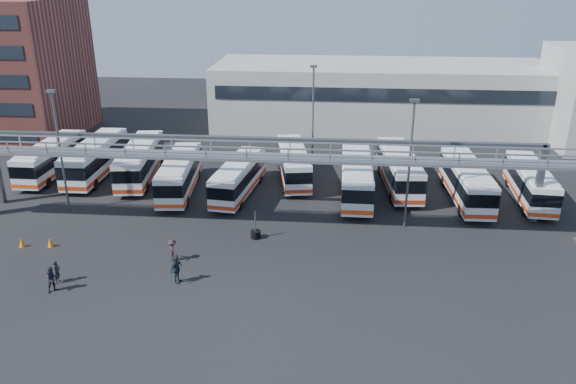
# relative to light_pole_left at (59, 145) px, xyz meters

# --- Properties ---
(ground) EXTENTS (140.00, 140.00, 0.00)m
(ground) POSITION_rel_light_pole_left_xyz_m (16.00, -8.00, -5.73)
(ground) COLOR black
(ground) RESTS_ON ground
(gantry) EXTENTS (51.40, 5.15, 7.10)m
(gantry) POSITION_rel_light_pole_left_xyz_m (16.00, -2.13, -0.22)
(gantry) COLOR gray
(gantry) RESTS_ON ground
(warehouse) EXTENTS (42.00, 14.00, 8.00)m
(warehouse) POSITION_rel_light_pole_left_xyz_m (28.00, 30.00, -1.73)
(warehouse) COLOR #9E9E99
(warehouse) RESTS_ON ground
(light_pole_left) EXTENTS (0.70, 0.35, 10.21)m
(light_pole_left) POSITION_rel_light_pole_left_xyz_m (0.00, 0.00, 0.00)
(light_pole_left) COLOR #4C4F54
(light_pole_left) RESTS_ON ground
(light_pole_mid) EXTENTS (0.70, 0.35, 10.21)m
(light_pole_mid) POSITION_rel_light_pole_left_xyz_m (28.00, -1.00, 0.00)
(light_pole_mid) COLOR #4C4F54
(light_pole_mid) RESTS_ON ground
(light_pole_back) EXTENTS (0.70, 0.35, 10.21)m
(light_pole_back) POSITION_rel_light_pole_left_xyz_m (20.00, 14.00, 0.00)
(light_pole_back) COLOR #4C4F54
(light_pole_back) RESTS_ON ground
(bus_0) EXTENTS (2.57, 10.89, 3.31)m
(bus_0) POSITION_rel_light_pole_left_xyz_m (-5.34, 8.21, -3.90)
(bus_0) COLOR silver
(bus_0) RESTS_ON ground
(bus_1) EXTENTS (2.95, 11.61, 3.51)m
(bus_1) POSITION_rel_light_pole_left_xyz_m (-0.92, 8.26, -3.79)
(bus_1) COLOR silver
(bus_1) RESTS_ON ground
(bus_2) EXTENTS (3.95, 11.59, 3.45)m
(bus_2) POSITION_rel_light_pole_left_xyz_m (3.67, 7.90, -3.82)
(bus_2) COLOR silver
(bus_2) RESTS_ON ground
(bus_3) EXTENTS (3.46, 10.97, 3.28)m
(bus_3) POSITION_rel_light_pole_left_xyz_m (8.38, 4.81, -3.91)
(bus_3) COLOR silver
(bus_3) RESTS_ON ground
(bus_4) EXTENTS (3.65, 10.53, 3.13)m
(bus_4) POSITION_rel_light_pole_left_xyz_m (13.82, 4.63, -4.00)
(bus_4) COLOR silver
(bus_4) RESTS_ON ground
(bus_5) EXTENTS (4.21, 10.83, 3.21)m
(bus_5) POSITION_rel_light_pole_left_xyz_m (18.41, 8.90, -3.95)
(bus_5) COLOR silver
(bus_5) RESTS_ON ground
(bus_6) EXTENTS (2.73, 11.40, 3.46)m
(bus_6) POSITION_rel_light_pole_left_xyz_m (24.31, 5.08, -3.82)
(bus_6) COLOR silver
(bus_6) RESTS_ON ground
(bus_7) EXTENTS (3.48, 11.46, 3.43)m
(bus_7) POSITION_rel_light_pole_left_xyz_m (28.28, 7.58, -3.83)
(bus_7) COLOR silver
(bus_7) RESTS_ON ground
(bus_8) EXTENTS (2.84, 11.14, 3.37)m
(bus_8) POSITION_rel_light_pole_left_xyz_m (33.85, 4.98, -3.87)
(bus_8) COLOR silver
(bus_8) RESTS_ON ground
(bus_9) EXTENTS (3.08, 10.48, 3.14)m
(bus_9) POSITION_rel_light_pole_left_xyz_m (39.42, 5.47, -3.99)
(bus_9) COLOR silver
(bus_9) RESTS_ON ground
(pedestrian_a) EXTENTS (0.39, 0.59, 1.59)m
(pedestrian_a) POSITION_rel_light_pole_left_xyz_m (4.64, -11.59, -4.93)
(pedestrian_a) COLOR black
(pedestrian_a) RESTS_ON ground
(pedestrian_b) EXTENTS (1.04, 1.06, 1.72)m
(pedestrian_b) POSITION_rel_light_pole_left_xyz_m (4.89, -12.65, -4.87)
(pedestrian_b) COLOR #272230
(pedestrian_b) RESTS_ON ground
(pedestrian_c) EXTENTS (1.13, 1.17, 1.60)m
(pedestrian_c) POSITION_rel_light_pole_left_xyz_m (11.29, -8.04, -4.93)
(pedestrian_c) COLOR #312123
(pedestrian_c) RESTS_ON ground
(pedestrian_d) EXTENTS (0.85, 1.22, 1.92)m
(pedestrian_d) POSITION_rel_light_pole_left_xyz_m (12.37, -10.92, -4.77)
(pedestrian_d) COLOR #1A2930
(pedestrian_d) RESTS_ON ground
(cone_left) EXTENTS (0.59, 0.59, 0.71)m
(cone_left) POSITION_rel_light_pole_left_xyz_m (1.74, -6.77, -5.37)
(cone_left) COLOR orange
(cone_left) RESTS_ON ground
(cone_right) EXTENTS (0.57, 0.57, 0.70)m
(cone_right) POSITION_rel_light_pole_left_xyz_m (-0.34, -6.97, -5.38)
(cone_right) COLOR orange
(cone_right) RESTS_ON ground
(tire_stack) EXTENTS (0.76, 0.76, 2.18)m
(tire_stack) POSITION_rel_light_pole_left_xyz_m (16.54, -4.04, -5.36)
(tire_stack) COLOR black
(tire_stack) RESTS_ON ground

